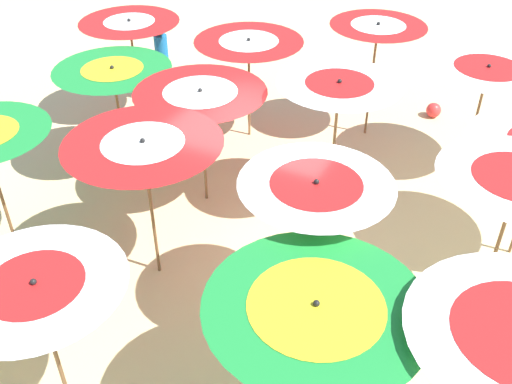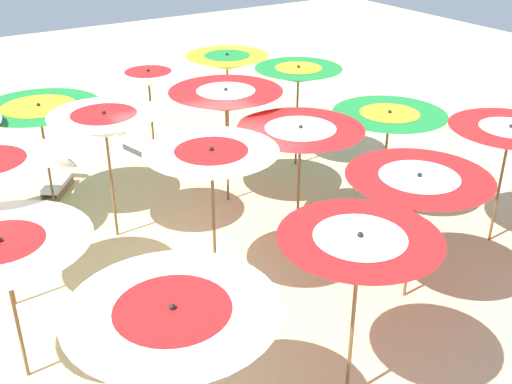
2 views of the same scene
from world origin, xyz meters
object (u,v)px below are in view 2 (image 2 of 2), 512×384
object	(u,v)px
beach_umbrella_1	(359,250)
beach_umbrella_5	(212,163)
beach_umbrella_13	(40,115)
lounger_0	(58,181)
lounger_1	(136,144)
beach_umbrella_7	(389,122)
beach_umbrella_0	(173,322)
beach_umbrella_11	(298,75)
beach_umbrella_2	(418,186)
beach_umbrella_14	(149,78)
beach_umbrella_10	(226,101)
beach_umbrella_9	(105,125)
beach_umbrella_4	(3,255)
beach_umbrella_3	(509,137)
beach_umbrella_6	(300,140)
beach_umbrella_15	(227,62)

from	to	relation	value
beach_umbrella_1	beach_umbrella_5	world-z (taller)	beach_umbrella_5
beach_umbrella_13	lounger_0	xyz separation A→B (m)	(-0.85, 0.35, -1.82)
beach_umbrella_1	beach_umbrella_5	xyz separation A→B (m)	(-2.95, -0.30, 0.06)
beach_umbrella_5	beach_umbrella_13	distance (m)	4.48
lounger_0	lounger_1	distance (m)	2.50
beach_umbrella_7	lounger_0	bearing A→B (deg)	-131.58
beach_umbrella_0	beach_umbrella_11	bearing A→B (deg)	135.41
beach_umbrella_2	beach_umbrella_14	world-z (taller)	beach_umbrella_14
lounger_0	beach_umbrella_10	bearing A→B (deg)	87.27
beach_umbrella_9	lounger_1	xyz separation A→B (m)	(-3.61, 1.90, -2.02)
beach_umbrella_11	lounger_0	bearing A→B (deg)	-107.84
lounger_0	beach_umbrella_14	bearing A→B (deg)	132.21
beach_umbrella_7	beach_umbrella_9	bearing A→B (deg)	-113.10
beach_umbrella_2	beach_umbrella_4	world-z (taller)	beach_umbrella_2
beach_umbrella_9	lounger_1	bearing A→B (deg)	152.24
beach_umbrella_10	beach_umbrella_2	bearing A→B (deg)	9.11
beach_umbrella_3	beach_umbrella_5	bearing A→B (deg)	-104.37
beach_umbrella_9	beach_umbrella_13	size ratio (longest dim) A/B	1.08
beach_umbrella_3	lounger_0	size ratio (longest dim) A/B	1.85
beach_umbrella_0	beach_umbrella_14	xyz separation A→B (m)	(-7.93, 3.22, 0.10)
beach_umbrella_2	beach_umbrella_10	distance (m)	4.51
beach_umbrella_4	lounger_1	bearing A→B (deg)	146.47
beach_umbrella_2	beach_umbrella_3	distance (m)	2.63
beach_umbrella_6	beach_umbrella_0	bearing A→B (deg)	-50.54
beach_umbrella_0	beach_umbrella_5	world-z (taller)	beach_umbrella_5
lounger_0	beach_umbrella_11	bearing A→B (deg)	109.47
beach_umbrella_2	beach_umbrella_13	bearing A→B (deg)	-146.84
beach_umbrella_14	beach_umbrella_15	xyz separation A→B (m)	(-0.55, 2.34, -0.10)
lounger_1	beach_umbrella_11	bearing A→B (deg)	33.68
beach_umbrella_2	beach_umbrella_7	world-z (taller)	beach_umbrella_2
beach_umbrella_14	beach_umbrella_1	bearing A→B (deg)	-7.01
beach_umbrella_10	lounger_1	xyz separation A→B (m)	(-3.49, -0.60, -1.98)
beach_umbrella_11	beach_umbrella_14	size ratio (longest dim) A/B	1.04
beach_umbrella_10	lounger_0	bearing A→B (deg)	-130.04
beach_umbrella_0	beach_umbrella_7	bearing A→B (deg)	117.96
beach_umbrella_4	beach_umbrella_6	distance (m)	5.34
beach_umbrella_9	beach_umbrella_10	size ratio (longest dim) A/B	1.02
beach_umbrella_2	beach_umbrella_5	world-z (taller)	beach_umbrella_5
beach_umbrella_1	beach_umbrella_2	distance (m)	2.55
beach_umbrella_10	beach_umbrella_0	bearing A→B (deg)	-34.87
beach_umbrella_5	beach_umbrella_14	size ratio (longest dim) A/B	1.13
beach_umbrella_7	beach_umbrella_11	distance (m)	2.90
beach_umbrella_5	beach_umbrella_2	bearing A→B (deg)	55.60
beach_umbrella_4	beach_umbrella_9	world-z (taller)	beach_umbrella_9
lounger_1	beach_umbrella_5	bearing A→B (deg)	-23.67
beach_umbrella_11	beach_umbrella_14	xyz separation A→B (m)	(-1.85, -2.77, -0.10)
beach_umbrella_4	beach_umbrella_9	bearing A→B (deg)	140.23
beach_umbrella_10	beach_umbrella_13	bearing A→B (deg)	-115.68
beach_umbrella_1	beach_umbrella_6	distance (m)	4.11
beach_umbrella_13	beach_umbrella_2	bearing A→B (deg)	33.16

